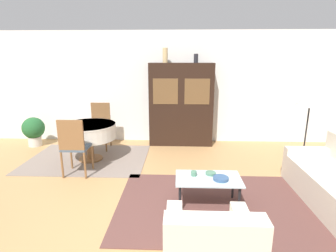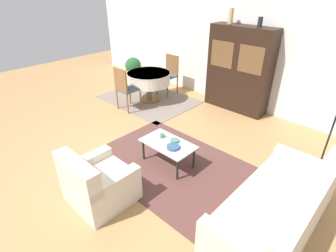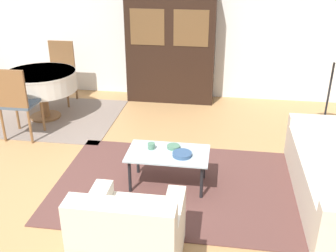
{
  "view_description": "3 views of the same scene",
  "coord_description": "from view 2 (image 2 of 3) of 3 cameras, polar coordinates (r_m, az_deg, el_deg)",
  "views": [
    {
      "loc": [
        0.37,
        -2.85,
        2.05
      ],
      "look_at": [
        0.2,
        1.4,
        0.95
      ],
      "focal_mm": 28.0,
      "sensor_mm": 36.0,
      "label": 1
    },
    {
      "loc": [
        3.33,
        -2.14,
        2.8
      ],
      "look_at": [
        0.8,
        0.54,
        0.75
      ],
      "focal_mm": 28.0,
      "sensor_mm": 36.0,
      "label": 2
    },
    {
      "loc": [
        1.37,
        -3.28,
        2.51
      ],
      "look_at": [
        0.8,
        0.54,
        0.75
      ],
      "focal_mm": 42.0,
      "sensor_mm": 36.0,
      "label": 3
    }
  ],
  "objects": [
    {
      "name": "display_cabinet",
      "position": [
        6.47,
        15.2,
        11.74
      ],
      "size": [
        1.5,
        0.46,
        1.95
      ],
      "color": "black",
      "rests_on": "ground_plane"
    },
    {
      "name": "dining_chair_near",
      "position": [
        6.35,
        -9.38,
        8.45
      ],
      "size": [
        0.44,
        0.44,
        1.05
      ],
      "color": "brown",
      "rests_on": "dining_rug"
    },
    {
      "name": "couch",
      "position": [
        3.7,
        23.08,
        -16.39
      ],
      "size": [
        0.9,
        2.09,
        0.86
      ],
      "rotation": [
        0.0,
        0.0,
        1.57
      ],
      "color": "beige",
      "rests_on": "ground_plane"
    },
    {
      "name": "area_rug",
      "position": [
        4.55,
        1.36,
        -8.79
      ],
      "size": [
        2.87,
        1.92,
        0.01
      ],
      "color": "brown",
      "rests_on": "ground_plane"
    },
    {
      "name": "wall_back",
      "position": [
        6.82,
        13.55,
        16.04
      ],
      "size": [
        10.0,
        0.06,
        2.7
      ],
      "color": "white",
      "rests_on": "ground_plane"
    },
    {
      "name": "bowl_small",
      "position": [
        4.42,
        1.48,
        -3.17
      ],
      "size": [
        0.15,
        0.15,
        0.03
      ],
      "color": "#4C7A60",
      "rests_on": "coffee_table"
    },
    {
      "name": "vase_tall",
      "position": [
        6.43,
        13.49,
        22.3
      ],
      "size": [
        0.12,
        0.12,
        0.33
      ],
      "color": "tan",
      "rests_on": "display_cabinet"
    },
    {
      "name": "cup",
      "position": [
        4.52,
        -1.3,
        -2.09
      ],
      "size": [
        0.08,
        0.08,
        0.07
      ],
      "color": "#4C7A60",
      "rests_on": "coffee_table"
    },
    {
      "name": "bowl",
      "position": [
        4.25,
        1.13,
        -4.6
      ],
      "size": [
        0.21,
        0.21,
        0.04
      ],
      "color": "#33517A",
      "rests_on": "coffee_table"
    },
    {
      "name": "armchair",
      "position": [
        3.89,
        -15.05,
        -11.95
      ],
      "size": [
        0.83,
        0.81,
        0.83
      ],
      "color": "beige",
      "rests_on": "ground_plane"
    },
    {
      "name": "vase_short",
      "position": [
        6.11,
        19.42,
        20.57
      ],
      "size": [
        0.1,
        0.1,
        0.2
      ],
      "color": "#232328",
      "rests_on": "display_cabinet"
    },
    {
      "name": "potted_plant",
      "position": [
        8.59,
        -7.57,
        12.6
      ],
      "size": [
        0.51,
        0.51,
        0.7
      ],
      "color": "beige",
      "rests_on": "ground_plane"
    },
    {
      "name": "dining_chair_far",
      "position": [
        7.33,
        0.29,
        11.64
      ],
      "size": [
        0.44,
        0.44,
        1.05
      ],
      "rotation": [
        0.0,
        0.0,
        3.14
      ],
      "color": "brown",
      "rests_on": "dining_rug"
    },
    {
      "name": "ground_plane",
      "position": [
        4.85,
        -11.45,
        -6.87
      ],
      "size": [
        14.0,
        14.0,
        0.0
      ],
      "primitive_type": "plane",
      "color": "tan"
    },
    {
      "name": "coffee_table",
      "position": [
        4.41,
        0.0,
        -4.23
      ],
      "size": [
        0.91,
        0.53,
        0.41
      ],
      "color": "black",
      "rests_on": "area_rug"
    },
    {
      "name": "dining_rug",
      "position": [
        7.11,
        -4.23,
        5.83
      ],
      "size": [
        2.42,
        1.76,
        0.01
      ],
      "color": "gray",
      "rests_on": "ground_plane"
    },
    {
      "name": "dining_table",
      "position": [
        6.82,
        -4.22,
        10.26
      ],
      "size": [
        1.1,
        1.1,
        0.76
      ],
      "color": "brown",
      "rests_on": "dining_rug"
    }
  ]
}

